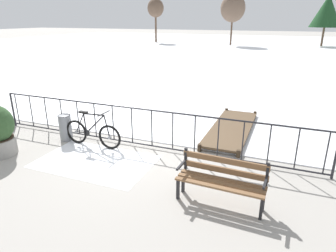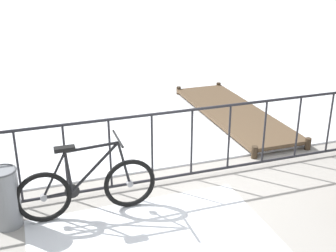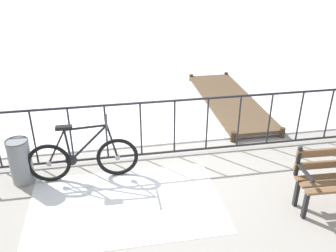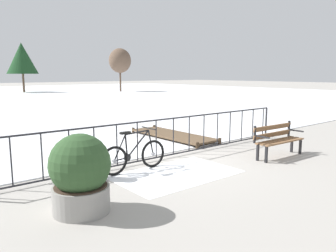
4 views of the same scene
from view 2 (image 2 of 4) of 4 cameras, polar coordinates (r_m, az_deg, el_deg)
The scene contains 6 objects.
ground_plane at distance 6.27m, azimuth 0.53°, elevation -7.24°, with size 160.00×160.00×0.00m, color #9E9991.
snow_patch at distance 5.14m, azimuth -1.95°, elevation -14.50°, with size 2.74×1.73×0.01m, color white.
railing_fence at distance 6.02m, azimuth 0.55°, elevation -2.58°, with size 9.06×0.06×1.07m.
bicycle_near_railing at distance 5.47m, azimuth -10.41°, elevation -7.86°, with size 1.71×0.52×0.97m.
trash_bin at distance 5.52m, azimuth -20.41°, elevation -8.69°, with size 0.35×0.35×0.73m.
wooden_dock at distance 8.65m, azimuth 8.44°, elevation 1.77°, with size 1.10×3.54×0.20m.
Camera 2 is at (-1.84, -5.17, 3.04)m, focal length 46.95 mm.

